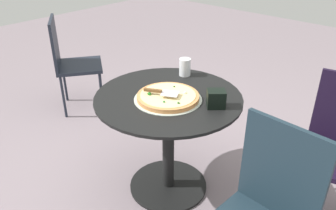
# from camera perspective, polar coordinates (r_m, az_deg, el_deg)

# --- Properties ---
(ground_plane) EXTENTS (10.00, 10.00, 0.00)m
(ground_plane) POSITION_cam_1_polar(r_m,az_deg,el_deg) (2.49, 0.04, -13.32)
(ground_plane) COLOR gray
(patio_table) EXTENTS (0.91, 0.91, 0.72)m
(patio_table) POSITION_cam_1_polar(r_m,az_deg,el_deg) (2.19, 0.05, -3.60)
(patio_table) COLOR black
(patio_table) RESTS_ON ground
(pizza_on_tray) EXTENTS (0.41, 0.41, 0.05)m
(pizza_on_tray) POSITION_cam_1_polar(r_m,az_deg,el_deg) (2.04, -0.00, 1.36)
(pizza_on_tray) COLOR silver
(pizza_on_tray) RESTS_ON patio_table
(pizza_server) EXTENTS (0.14, 0.21, 0.02)m
(pizza_server) POSITION_cam_1_polar(r_m,az_deg,el_deg) (2.01, -1.21, 2.21)
(pizza_server) COLOR silver
(pizza_server) RESTS_ON pizza_on_tray
(drinking_cup) EXTENTS (0.08, 0.08, 0.12)m
(drinking_cup) POSITION_cam_1_polar(r_m,az_deg,el_deg) (2.36, 2.84, 6.36)
(drinking_cup) COLOR white
(drinking_cup) RESTS_ON patio_table
(napkin_dispenser) EXTENTS (0.13, 0.13, 0.10)m
(napkin_dispenser) POSITION_cam_1_polar(r_m,az_deg,el_deg) (1.96, 8.04, 1.05)
(napkin_dispenser) COLOR black
(napkin_dispenser) RESTS_ON patio_table
(patio_chair_far) EXTENTS (0.42, 0.42, 0.92)m
(patio_chair_far) POSITION_cam_1_polar(r_m,az_deg,el_deg) (1.65, 15.82, -16.54)
(patio_chair_far) COLOR #1A2B36
(patio_chair_far) RESTS_ON ground
(patio_chair_corner) EXTENTS (0.57, 0.57, 0.90)m
(patio_chair_corner) POSITION_cam_1_polar(r_m,az_deg,el_deg) (3.36, -16.11, 7.44)
(patio_chair_corner) COLOR #1E2430
(patio_chair_corner) RESTS_ON ground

